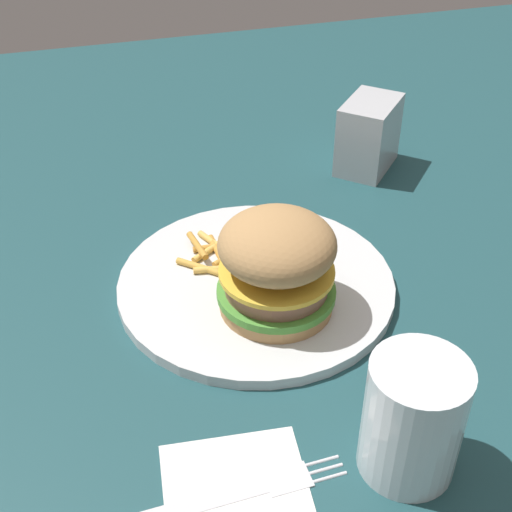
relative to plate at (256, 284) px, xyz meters
name	(u,v)px	position (x,y,z in m)	size (l,w,h in m)	color
ground_plane	(275,299)	(0.02, 0.01, -0.01)	(1.60, 1.60, 0.00)	#1E474C
plate	(256,284)	(0.00, 0.00, 0.00)	(0.28, 0.28, 0.01)	silver
sandwich	(277,264)	(0.04, 0.01, 0.06)	(0.12, 0.12, 0.10)	tan
fries_pile	(223,253)	(-0.05, -0.02, 0.01)	(0.11, 0.10, 0.01)	gold
napkin	(237,493)	(0.23, -0.08, -0.01)	(0.11, 0.11, 0.00)	white
fork	(239,491)	(0.23, -0.08, 0.00)	(0.03, 0.17, 0.00)	silver
drink_glass	(412,423)	(0.24, 0.05, 0.04)	(0.08, 0.08, 0.10)	silver
napkin_dispenser	(369,135)	(-0.21, 0.21, 0.04)	(0.09, 0.06, 0.09)	#B7BABF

